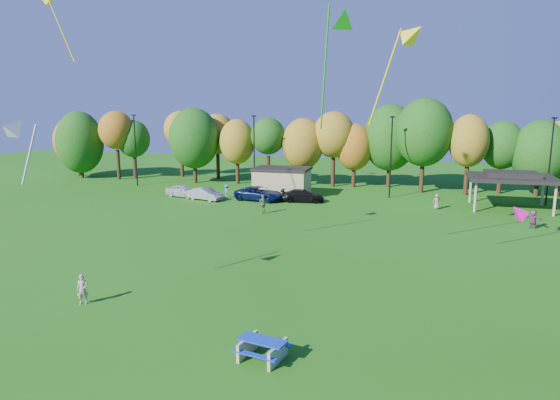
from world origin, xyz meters
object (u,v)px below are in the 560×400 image
(kite_flyer, at_px, (83,289))
(car_c, at_px, (259,194))
(picnic_table, at_px, (262,348))
(car_b, at_px, (205,194))
(car_d, at_px, (303,196))
(car_a, at_px, (183,191))

(kite_flyer, height_order, car_c, kite_flyer)
(picnic_table, distance_m, car_b, 35.68)
(car_d, bearing_deg, car_b, 92.68)
(car_b, bearing_deg, picnic_table, -136.70)
(car_a, height_order, car_d, car_a)
(picnic_table, xyz_separation_m, car_d, (-6.01, 33.41, 0.17))
(kite_flyer, distance_m, car_a, 30.96)
(car_c, bearing_deg, car_b, 112.20)
(kite_flyer, xyz_separation_m, car_c, (0.09, 29.97, -0.05))
(car_b, bearing_deg, car_a, 88.44)
(car_c, distance_m, car_d, 4.76)
(car_c, bearing_deg, car_a, 101.46)
(picnic_table, height_order, car_a, car_a)
(car_c, xyz_separation_m, car_d, (4.73, 0.49, -0.09))
(car_a, xyz_separation_m, car_d, (13.79, 0.82, -0.03))
(car_a, distance_m, car_d, 13.82)
(picnic_table, relative_size, car_d, 0.49)
(car_b, distance_m, car_c, 5.99)
(car_b, xyz_separation_m, car_c, (5.83, 1.33, 0.08))
(picnic_table, height_order, kite_flyer, kite_flyer)
(car_a, distance_m, car_c, 9.06)
(kite_flyer, relative_size, car_c, 0.30)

